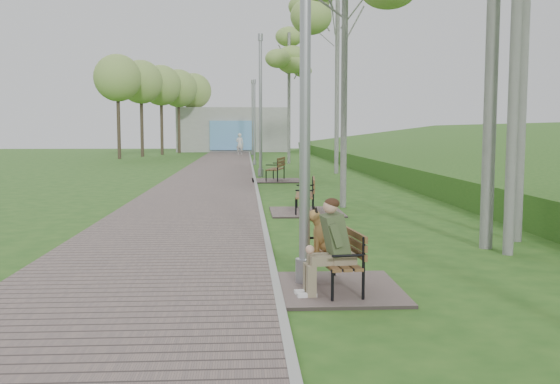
# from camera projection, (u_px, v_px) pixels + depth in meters

# --- Properties ---
(ground) EXTENTS (120.00, 120.00, 0.00)m
(ground) POSITION_uv_depth(u_px,v_px,m) (277.00, 293.00, 7.53)
(ground) COLOR #265219
(ground) RESTS_ON ground
(walkway) EXTENTS (3.50, 67.00, 0.04)m
(walkway) POSITION_uv_depth(u_px,v_px,m) (216.00, 172.00, 28.79)
(walkway) COLOR #655552
(walkway) RESTS_ON ground
(kerb) EXTENTS (0.10, 67.00, 0.05)m
(kerb) POSITION_uv_depth(u_px,v_px,m) (253.00, 172.00, 28.89)
(kerb) COLOR #999993
(kerb) RESTS_ON ground
(embankment) EXTENTS (14.00, 70.00, 1.60)m
(embankment) POSITION_uv_depth(u_px,v_px,m) (520.00, 174.00, 28.07)
(embankment) COLOR #477527
(embankment) RESTS_ON ground
(building_north) EXTENTS (10.00, 5.20, 4.00)m
(building_north) POSITION_uv_depth(u_px,v_px,m) (233.00, 130.00, 57.89)
(building_north) COLOR #9E9E99
(building_north) RESTS_ON ground
(bench_main) EXTENTS (1.56, 1.73, 1.36)m
(bench_main) POSITION_uv_depth(u_px,v_px,m) (330.00, 261.00, 7.58)
(bench_main) COLOR #655552
(bench_main) RESTS_ON ground
(bench_second) EXTENTS (1.69, 1.88, 1.04)m
(bench_second) POSITION_uv_depth(u_px,v_px,m) (305.00, 205.00, 14.81)
(bench_second) COLOR #655552
(bench_second) RESTS_ON ground
(bench_third) EXTENTS (1.87, 2.08, 1.15)m
(bench_third) POSITION_uv_depth(u_px,v_px,m) (275.00, 176.00, 24.04)
(bench_third) COLOR #655552
(bench_third) RESTS_ON ground
(lamp_post_near) EXTENTS (0.23, 0.23, 5.89)m
(lamp_post_near) POSITION_uv_depth(u_px,v_px,m) (305.00, 66.00, 7.65)
(lamp_post_near) COLOR #92959A
(lamp_post_near) RESTS_ON ground
(lamp_post_second) EXTENTS (0.23, 0.23, 5.94)m
(lamp_post_second) POSITION_uv_depth(u_px,v_px,m) (261.00, 111.00, 26.08)
(lamp_post_second) COLOR #92959A
(lamp_post_second) RESTS_ON ground
(lamp_post_third) EXTENTS (0.19, 0.19, 4.79)m
(lamp_post_third) POSITION_uv_depth(u_px,v_px,m) (255.00, 125.00, 35.12)
(lamp_post_third) COLOR #92959A
(lamp_post_third) RESTS_ON ground
(lamp_post_far) EXTENTS (0.23, 0.23, 5.91)m
(lamp_post_far) POSITION_uv_depth(u_px,v_px,m) (253.00, 120.00, 49.34)
(lamp_post_far) COLOR #92959A
(lamp_post_far) RESTS_ON ground
(pedestrian_near) EXTENTS (0.73, 0.59, 1.73)m
(pedestrian_near) POSITION_uv_depth(u_px,v_px,m) (240.00, 144.00, 49.51)
(pedestrian_near) COLOR silver
(pedestrian_near) RESTS_ON ground
(birch_mid_c) EXTENTS (2.82, 2.82, 9.56)m
(birch_mid_c) POSITION_uv_depth(u_px,v_px,m) (338.00, 5.00, 27.60)
(birch_mid_c) COLOR silver
(birch_mid_c) RESTS_ON ground
(birch_far_b) EXTENTS (2.62, 2.62, 7.90)m
(birch_far_b) POSITION_uv_depth(u_px,v_px,m) (289.00, 57.00, 36.19)
(birch_far_b) COLOR silver
(birch_far_b) RESTS_ON ground
(birch_far_c) EXTENTS (2.79, 2.79, 11.48)m
(birch_far_c) POSITION_uv_depth(u_px,v_px,m) (337.00, 14.00, 37.86)
(birch_far_c) COLOR silver
(birch_far_c) RESTS_ON ground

